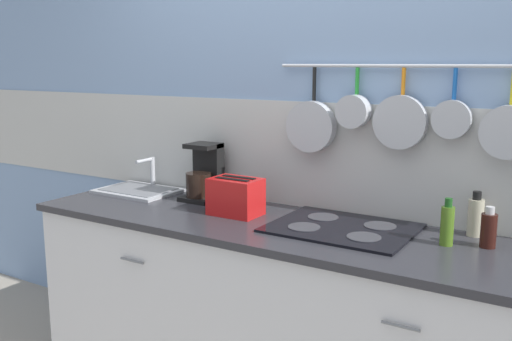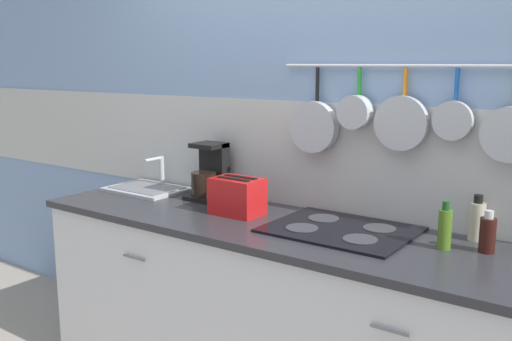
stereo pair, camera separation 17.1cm
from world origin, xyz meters
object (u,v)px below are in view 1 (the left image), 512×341
bottle_cooking_wine (447,225)px  bottle_hot_sauce (489,229)px  bottle_olive_oil (476,216)px  coffee_maker (204,176)px  toaster (236,196)px

bottle_cooking_wine → bottle_hot_sauce: 0.16m
bottle_cooking_wine → bottle_olive_oil: bearing=69.6°
bottle_cooking_wine → bottle_olive_oil: same height
coffee_maker → bottle_hot_sauce: coffee_maker is taller
coffee_maker → bottle_hot_sauce: bearing=-2.4°
bottle_cooking_wine → bottle_olive_oil: (0.07, 0.19, -0.00)m
coffee_maker → bottle_olive_oil: bearing=3.0°
bottle_cooking_wine → bottle_hot_sauce: (0.15, 0.06, -0.01)m
coffee_maker → bottle_hot_sauce: (1.45, -0.06, -0.05)m
coffee_maker → bottle_hot_sauce: size_ratio=1.82×
coffee_maker → bottle_cooking_wine: 1.31m
bottle_hot_sauce → bottle_cooking_wine: bearing=-158.2°
toaster → bottle_olive_oil: bottle_olive_oil is taller
toaster → bottle_cooking_wine: 0.98m
bottle_olive_oil → toaster: bearing=-166.8°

